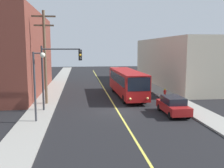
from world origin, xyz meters
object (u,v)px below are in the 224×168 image
(city_bus, at_px, (127,82))
(street_lamp_left, at_px, (37,76))
(parked_car_red, at_px, (173,105))
(fire_hydrant, at_px, (165,92))
(utility_pole_near, at_px, (45,53))
(traffic_signal_left_corner, at_px, (59,66))

(city_bus, bearing_deg, street_lamp_left, -131.44)
(parked_car_red, distance_m, fire_hydrant, 8.59)
(utility_pole_near, distance_m, traffic_signal_left_corner, 3.54)
(parked_car_red, height_order, fire_hydrant, parked_car_red)
(city_bus, relative_size, utility_pole_near, 1.27)
(traffic_signal_left_corner, relative_size, street_lamp_left, 1.09)
(city_bus, distance_m, street_lamp_left, 13.78)
(utility_pole_near, bearing_deg, traffic_signal_left_corner, -60.66)
(fire_hydrant, bearing_deg, traffic_signal_left_corner, -154.82)
(traffic_signal_left_corner, bearing_deg, fire_hydrant, 25.18)
(parked_car_red, xyz_separation_m, street_lamp_left, (-11.60, -1.15, 2.90))
(parked_car_red, xyz_separation_m, traffic_signal_left_corner, (-10.18, 2.57, 3.46))
(city_bus, xyz_separation_m, traffic_signal_left_corner, (-7.61, -6.51, 2.49))
(street_lamp_left, height_order, fire_hydrant, street_lamp_left)
(parked_car_red, relative_size, traffic_signal_left_corner, 0.73)
(utility_pole_near, bearing_deg, fire_hydrant, 11.55)
(fire_hydrant, bearing_deg, utility_pole_near, -168.45)
(city_bus, bearing_deg, parked_car_red, -74.17)
(parked_car_red, bearing_deg, city_bus, 105.83)
(city_bus, height_order, fire_hydrant, city_bus)
(city_bus, relative_size, street_lamp_left, 2.22)
(traffic_signal_left_corner, bearing_deg, street_lamp_left, -110.85)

